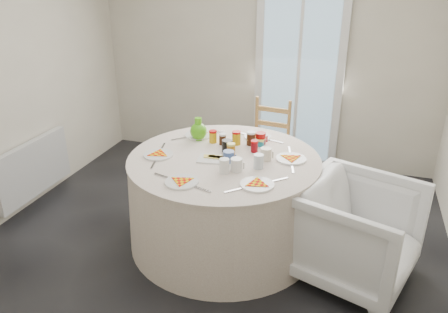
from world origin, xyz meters
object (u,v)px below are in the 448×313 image
(armchair, at_px, (356,232))
(green_pitcher, at_px, (198,131))
(wooden_chair, at_px, (266,146))
(table, at_px, (224,201))
(radiator, at_px, (33,168))

(armchair, bearing_deg, green_pitcher, 90.00)
(wooden_chair, height_order, armchair, wooden_chair)
(armchair, distance_m, green_pitcher, 1.61)
(table, xyz_separation_m, green_pitcher, (-0.35, 0.33, 0.49))
(radiator, relative_size, armchair, 1.16)
(radiator, bearing_deg, green_pitcher, 9.51)
(radiator, height_order, wooden_chair, wooden_chair)
(wooden_chair, bearing_deg, green_pitcher, -113.87)
(armchair, bearing_deg, table, 100.08)
(wooden_chair, xyz_separation_m, green_pitcher, (-0.47, -0.78, 0.40))
(wooden_chair, relative_size, green_pitcher, 4.83)
(radiator, distance_m, green_pitcher, 1.76)
(armchair, bearing_deg, wooden_chair, 56.34)
(radiator, xyz_separation_m, armchair, (3.12, -0.22, 0.01))
(radiator, distance_m, wooden_chair, 2.39)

